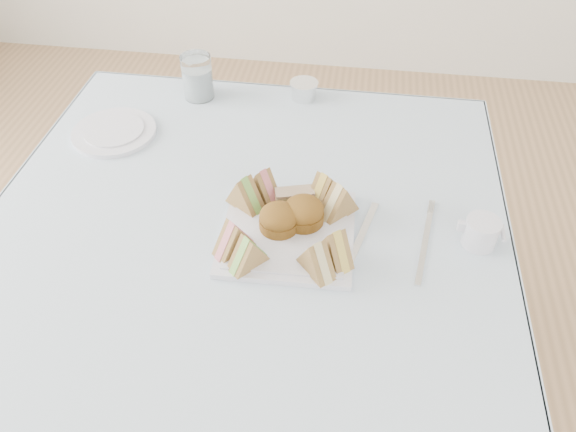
# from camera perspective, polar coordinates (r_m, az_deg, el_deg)

# --- Properties ---
(floor) EXTENTS (4.00, 4.00, 0.00)m
(floor) POSITION_cam_1_polar(r_m,az_deg,el_deg) (1.70, -3.03, -18.86)
(floor) COLOR #9E7751
(floor) RESTS_ON ground
(table) EXTENTS (0.90, 0.90, 0.74)m
(table) POSITION_cam_1_polar(r_m,az_deg,el_deg) (1.38, -3.60, -11.76)
(table) COLOR brown
(table) RESTS_ON floor
(tablecloth) EXTENTS (1.02, 1.02, 0.01)m
(tablecloth) POSITION_cam_1_polar(r_m,az_deg,el_deg) (1.10, -4.45, -0.63)
(tablecloth) COLOR white
(tablecloth) RESTS_ON table
(serving_plate) EXTENTS (0.25, 0.25, 0.01)m
(serving_plate) POSITION_cam_1_polar(r_m,az_deg,el_deg) (1.06, 0.00, -1.72)
(serving_plate) COLOR silver
(serving_plate) RESTS_ON tablecloth
(sandwich_fl_a) EXTENTS (0.08, 0.08, 0.07)m
(sandwich_fl_a) POSITION_cam_1_polar(r_m,az_deg,el_deg) (1.00, -5.56, -2.07)
(sandwich_fl_a) COLOR olive
(sandwich_fl_a) RESTS_ON serving_plate
(sandwich_fl_b) EXTENTS (0.08, 0.08, 0.07)m
(sandwich_fl_b) POSITION_cam_1_polar(r_m,az_deg,el_deg) (0.98, -4.09, -3.59)
(sandwich_fl_b) COLOR olive
(sandwich_fl_b) RESTS_ON serving_plate
(sandwich_fr_a) EXTENTS (0.08, 0.08, 0.07)m
(sandwich_fr_a) POSITION_cam_1_polar(r_m,az_deg,el_deg) (0.99, 4.85, -2.95)
(sandwich_fr_a) COLOR olive
(sandwich_fr_a) RESTS_ON serving_plate
(sandwich_fr_b) EXTENTS (0.08, 0.08, 0.07)m
(sandwich_fr_b) POSITION_cam_1_polar(r_m,az_deg,el_deg) (0.97, 2.90, -4.14)
(sandwich_fr_b) COLOR olive
(sandwich_fr_b) RESTS_ON serving_plate
(sandwich_bl_a) EXTENTS (0.09, 0.08, 0.07)m
(sandwich_bl_a) POSITION_cam_1_polar(r_m,az_deg,el_deg) (1.08, -4.41, 2.45)
(sandwich_bl_a) COLOR olive
(sandwich_bl_a) RESTS_ON serving_plate
(sandwich_bl_b) EXTENTS (0.08, 0.08, 0.07)m
(sandwich_bl_b) POSITION_cam_1_polar(r_m,az_deg,el_deg) (1.10, -2.53, 3.32)
(sandwich_bl_b) COLOR olive
(sandwich_bl_b) RESTS_ON serving_plate
(sandwich_br_a) EXTENTS (0.08, 0.08, 0.07)m
(sandwich_br_a) POSITION_cam_1_polar(r_m,az_deg,el_deg) (1.07, 5.20, 1.72)
(sandwich_br_a) COLOR olive
(sandwich_br_a) RESTS_ON serving_plate
(sandwich_br_b) EXTENTS (0.07, 0.08, 0.07)m
(sandwich_br_b) POSITION_cam_1_polar(r_m,az_deg,el_deg) (1.10, 3.64, 2.88)
(sandwich_br_b) COLOR olive
(sandwich_br_b) RESTS_ON serving_plate
(scone_left) EXTENTS (0.08, 0.08, 0.05)m
(scone_left) POSITION_cam_1_polar(r_m,az_deg,el_deg) (1.04, -0.94, -0.26)
(scone_left) COLOR brown
(scone_left) RESTS_ON serving_plate
(scone_right) EXTENTS (0.10, 0.10, 0.05)m
(scone_right) POSITION_cam_1_polar(r_m,az_deg,el_deg) (1.05, 1.60, 0.40)
(scone_right) COLOR brown
(scone_right) RESTS_ON serving_plate
(pastry_slice) EXTENTS (0.08, 0.05, 0.04)m
(pastry_slice) POSITION_cam_1_polar(r_m,az_deg,el_deg) (1.10, 0.68, 1.91)
(pastry_slice) COLOR beige
(pastry_slice) RESTS_ON serving_plate
(side_plate) EXTENTS (0.24, 0.24, 0.01)m
(side_plate) POSITION_cam_1_polar(r_m,az_deg,el_deg) (1.37, -17.24, 8.14)
(side_plate) COLOR silver
(side_plate) RESTS_ON tablecloth
(water_glass) EXTENTS (0.09, 0.09, 0.11)m
(water_glass) POSITION_cam_1_polar(r_m,az_deg,el_deg) (1.44, -9.19, 13.78)
(water_glass) COLOR white
(water_glass) RESTS_ON tablecloth
(tea_strainer) EXTENTS (0.08, 0.08, 0.04)m
(tea_strainer) POSITION_cam_1_polar(r_m,az_deg,el_deg) (1.44, 1.63, 12.60)
(tea_strainer) COLOR silver
(tea_strainer) RESTS_ON tablecloth
(knife) EXTENTS (0.06, 0.17, 0.00)m
(knife) POSITION_cam_1_polar(r_m,az_deg,el_deg) (1.08, 7.63, -1.64)
(knife) COLOR silver
(knife) RESTS_ON tablecloth
(fork) EXTENTS (0.04, 0.19, 0.00)m
(fork) POSITION_cam_1_polar(r_m,az_deg,el_deg) (1.07, 13.67, -3.06)
(fork) COLOR silver
(fork) RESTS_ON tablecloth
(creamer_jug) EXTENTS (0.06, 0.06, 0.06)m
(creamer_jug) POSITION_cam_1_polar(r_m,az_deg,el_deg) (1.09, 19.01, -1.59)
(creamer_jug) COLOR silver
(creamer_jug) RESTS_ON tablecloth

